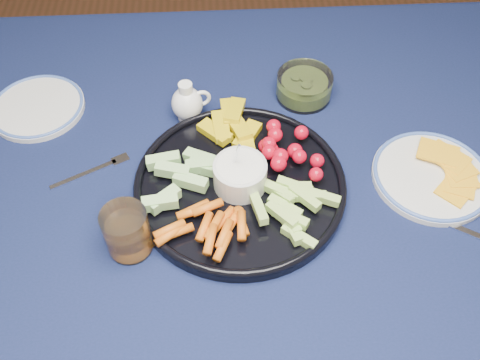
{
  "coord_description": "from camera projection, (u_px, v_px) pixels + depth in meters",
  "views": [
    {
      "loc": [
        0.04,
        -0.65,
        1.54
      ],
      "look_at": [
        0.07,
        -0.04,
        0.77
      ],
      "focal_mm": 40.0,
      "sensor_mm": 36.0,
      "label": 1
    }
  ],
  "objects": [
    {
      "name": "crudite_platter",
      "position": [
        238.0,
        182.0,
        0.98
      ],
      "size": [
        0.39,
        0.39,
        0.13
      ],
      "color": "black",
      "rests_on": "dining_table"
    },
    {
      "name": "fork_left",
      "position": [
        97.0,
        169.0,
        1.02
      ],
      "size": [
        0.15,
        0.08,
        0.0
      ],
      "color": "silver",
      "rests_on": "dining_table"
    },
    {
      "name": "cheese_plate",
      "position": [
        432.0,
        175.0,
        1.0
      ],
      "size": [
        0.22,
        0.22,
        0.03
      ],
      "color": "silver",
      "rests_on": "dining_table"
    },
    {
      "name": "dining_table",
      "position": [
        205.0,
        201.0,
        1.09
      ],
      "size": [
        1.67,
        1.07,
        0.75
      ],
      "color": "#4C2E19",
      "rests_on": "ground"
    },
    {
      "name": "pickle_bowl",
      "position": [
        304.0,
        87.0,
        1.14
      ],
      "size": [
        0.12,
        0.12,
        0.06
      ],
      "color": "white",
      "rests_on": "dining_table"
    },
    {
      "name": "fork_right",
      "position": [
        464.0,
        231.0,
        0.94
      ],
      "size": [
        0.16,
        0.11,
        0.0
      ],
      "color": "silver",
      "rests_on": "dining_table"
    },
    {
      "name": "side_plate_extra",
      "position": [
        37.0,
        107.0,
        1.12
      ],
      "size": [
        0.19,
        0.19,
        0.02
      ],
      "color": "silver",
      "rests_on": "dining_table"
    },
    {
      "name": "juice_tumbler",
      "position": [
        128.0,
        234.0,
        0.89
      ],
      "size": [
        0.08,
        0.08,
        0.09
      ],
      "color": "white",
      "rests_on": "dining_table"
    },
    {
      "name": "creamer_pitcher",
      "position": [
        188.0,
        103.0,
        1.08
      ],
      "size": [
        0.08,
        0.06,
        0.09
      ],
      "color": "white",
      "rests_on": "dining_table"
    }
  ]
}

